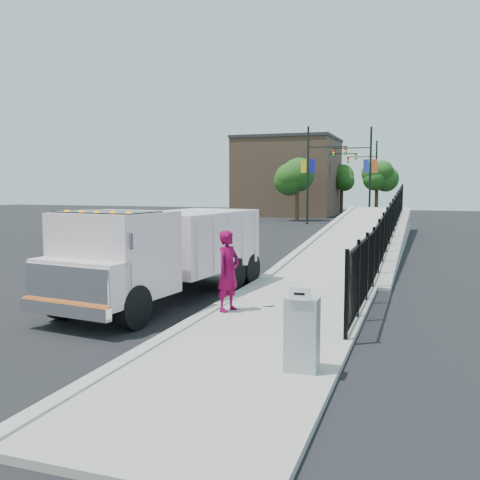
% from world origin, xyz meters
% --- Properties ---
extents(ground, '(120.00, 120.00, 0.00)m').
position_xyz_m(ground, '(0.00, 0.00, 0.00)').
color(ground, black).
rests_on(ground, ground).
extents(sidewalk, '(3.55, 12.00, 0.12)m').
position_xyz_m(sidewalk, '(1.93, -2.00, 0.06)').
color(sidewalk, '#9E998E').
rests_on(sidewalk, ground).
extents(curb, '(0.30, 12.00, 0.16)m').
position_xyz_m(curb, '(0.00, -2.00, 0.08)').
color(curb, '#ADAAA3').
rests_on(curb, ground).
extents(ramp, '(3.95, 24.06, 3.19)m').
position_xyz_m(ramp, '(2.12, 16.00, 0.00)').
color(ramp, '#9E998E').
rests_on(ramp, ground).
extents(iron_fence, '(0.10, 28.00, 1.80)m').
position_xyz_m(iron_fence, '(3.55, 12.00, 0.90)').
color(iron_fence, black).
rests_on(iron_fence, ground).
extents(truck, '(3.41, 7.97, 2.65)m').
position_xyz_m(truck, '(-1.85, 0.43, 1.49)').
color(truck, black).
rests_on(truck, ground).
extents(worker, '(0.68, 0.84, 2.01)m').
position_xyz_m(worker, '(0.44, -0.44, 1.13)').
color(worker, maroon).
rests_on(worker, sidewalk).
extents(utility_cabinet, '(0.55, 0.40, 1.25)m').
position_xyz_m(utility_cabinet, '(3.10, -4.08, 0.75)').
color(utility_cabinet, gray).
rests_on(utility_cabinet, sidewalk).
extents(arrow_sign, '(0.35, 0.04, 0.22)m').
position_xyz_m(arrow_sign, '(3.10, -4.30, 1.48)').
color(arrow_sign, white).
rests_on(arrow_sign, utility_cabinet).
extents(debris, '(0.32, 0.32, 0.08)m').
position_xyz_m(debris, '(1.23, 0.40, 0.16)').
color(debris, silver).
rests_on(debris, sidewalk).
extents(light_pole_0, '(3.77, 0.22, 8.00)m').
position_xyz_m(light_pole_0, '(-3.84, 30.94, 4.36)').
color(light_pole_0, black).
rests_on(light_pole_0, ground).
extents(light_pole_1, '(3.78, 0.22, 8.00)m').
position_xyz_m(light_pole_1, '(0.39, 32.81, 4.36)').
color(light_pole_1, black).
rests_on(light_pole_1, ground).
extents(light_pole_2, '(3.77, 0.22, 8.00)m').
position_xyz_m(light_pole_2, '(-4.20, 40.83, 4.36)').
color(light_pole_2, black).
rests_on(light_pole_2, ground).
extents(light_pole_3, '(3.78, 0.22, 8.00)m').
position_xyz_m(light_pole_3, '(-0.34, 47.28, 4.36)').
color(light_pole_3, black).
rests_on(light_pole_3, ground).
extents(tree_0, '(3.08, 3.08, 5.54)m').
position_xyz_m(tree_0, '(-5.78, 34.33, 3.97)').
color(tree_0, '#382314').
rests_on(tree_0, ground).
extents(tree_1, '(2.28, 2.28, 5.14)m').
position_xyz_m(tree_1, '(0.66, 40.10, 3.92)').
color(tree_1, '#382314').
rests_on(tree_1, ground).
extents(tree_2, '(2.56, 2.56, 5.28)m').
position_xyz_m(tree_2, '(-3.61, 46.69, 3.94)').
color(tree_2, '#382314').
rests_on(tree_2, ground).
extents(building, '(10.00, 10.00, 8.00)m').
position_xyz_m(building, '(-9.00, 44.00, 4.00)').
color(building, '#8C664C').
rests_on(building, ground).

